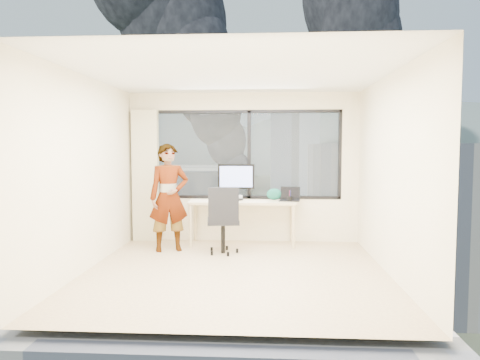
# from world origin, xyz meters

# --- Properties ---
(floor) EXTENTS (4.00, 4.00, 0.01)m
(floor) POSITION_xyz_m (0.00, 0.00, 0.00)
(floor) COLOR #D3BD89
(floor) RESTS_ON ground
(ceiling) EXTENTS (4.00, 4.00, 0.01)m
(ceiling) POSITION_xyz_m (0.00, 0.00, 2.60)
(ceiling) COLOR white
(ceiling) RESTS_ON ground
(wall_front) EXTENTS (4.00, 0.01, 2.60)m
(wall_front) POSITION_xyz_m (0.00, -2.00, 1.30)
(wall_front) COLOR beige
(wall_front) RESTS_ON ground
(wall_left) EXTENTS (0.01, 4.00, 2.60)m
(wall_left) POSITION_xyz_m (-2.00, 0.00, 1.30)
(wall_left) COLOR beige
(wall_left) RESTS_ON ground
(wall_right) EXTENTS (0.01, 4.00, 2.60)m
(wall_right) POSITION_xyz_m (2.00, 0.00, 1.30)
(wall_right) COLOR beige
(wall_right) RESTS_ON ground
(window_wall) EXTENTS (3.30, 0.16, 1.55)m
(window_wall) POSITION_xyz_m (0.05, 2.00, 1.52)
(window_wall) COLOR black
(window_wall) RESTS_ON ground
(curtain) EXTENTS (0.45, 0.14, 2.30)m
(curtain) POSITION_xyz_m (-1.72, 1.88, 1.15)
(curtain) COLOR beige
(curtain) RESTS_ON floor
(desk) EXTENTS (1.80, 0.60, 0.75)m
(desk) POSITION_xyz_m (0.00, 1.66, 0.38)
(desk) COLOR beige
(desk) RESTS_ON floor
(chair) EXTENTS (0.62, 0.62, 1.08)m
(chair) POSITION_xyz_m (-0.27, 1.02, 0.54)
(chair) COLOR black
(chair) RESTS_ON floor
(person) EXTENTS (0.73, 0.60, 1.71)m
(person) POSITION_xyz_m (-1.14, 1.14, 0.86)
(person) COLOR #2D2D33
(person) RESTS_ON floor
(monitor) EXTENTS (0.63, 0.14, 0.63)m
(monitor) POSITION_xyz_m (-0.11, 1.77, 1.06)
(monitor) COLOR black
(monitor) RESTS_ON desk
(game_console) EXTENTS (0.37, 0.33, 0.08)m
(game_console) POSITION_xyz_m (-0.19, 1.89, 0.79)
(game_console) COLOR white
(game_console) RESTS_ON desk
(laptop) EXTENTS (0.37, 0.39, 0.21)m
(laptop) POSITION_xyz_m (0.80, 1.68, 0.86)
(laptop) COLOR black
(laptop) RESTS_ON desk
(cellphone) EXTENTS (0.10, 0.05, 0.01)m
(cellphone) POSITION_xyz_m (0.66, 1.61, 0.76)
(cellphone) COLOR black
(cellphone) RESTS_ON desk
(pen_cup) EXTENTS (0.09, 0.09, 0.09)m
(pen_cup) POSITION_xyz_m (0.80, 1.61, 0.79)
(pen_cup) COLOR black
(pen_cup) RESTS_ON desk
(handbag) EXTENTS (0.28, 0.21, 0.20)m
(handbag) POSITION_xyz_m (0.54, 1.82, 0.85)
(handbag) COLOR #0D503F
(handbag) RESTS_ON desk
(exterior_ground) EXTENTS (400.00, 400.00, 0.04)m
(exterior_ground) POSITION_xyz_m (0.00, 120.00, -14.00)
(exterior_ground) COLOR #515B3D
(exterior_ground) RESTS_ON ground
(near_bldg_a) EXTENTS (16.00, 12.00, 14.00)m
(near_bldg_a) POSITION_xyz_m (-9.00, 30.00, -7.00)
(near_bldg_a) COLOR beige
(near_bldg_a) RESTS_ON exterior_ground
(near_bldg_b) EXTENTS (14.00, 13.00, 16.00)m
(near_bldg_b) POSITION_xyz_m (12.00, 38.00, -6.00)
(near_bldg_b) COLOR white
(near_bldg_b) RESTS_ON exterior_ground
(far_tower_a) EXTENTS (14.00, 14.00, 28.00)m
(far_tower_a) POSITION_xyz_m (-35.00, 95.00, 0.00)
(far_tower_a) COLOR silver
(far_tower_a) RESTS_ON exterior_ground
(far_tower_b) EXTENTS (13.00, 13.00, 30.00)m
(far_tower_b) POSITION_xyz_m (8.00, 120.00, 1.00)
(far_tower_b) COLOR silver
(far_tower_b) RESTS_ON exterior_ground
(far_tower_c) EXTENTS (15.00, 15.00, 26.00)m
(far_tower_c) POSITION_xyz_m (45.00, 140.00, -1.00)
(far_tower_c) COLOR silver
(far_tower_c) RESTS_ON exterior_ground
(far_tower_d) EXTENTS (16.00, 14.00, 22.00)m
(far_tower_d) POSITION_xyz_m (-60.00, 150.00, -3.00)
(far_tower_d) COLOR silver
(far_tower_d) RESTS_ON exterior_ground
(hill_a) EXTENTS (288.00, 216.00, 90.00)m
(hill_a) POSITION_xyz_m (-120.00, 320.00, -14.00)
(hill_a) COLOR slate
(hill_a) RESTS_ON exterior_ground
(hill_b) EXTENTS (300.00, 220.00, 96.00)m
(hill_b) POSITION_xyz_m (100.00, 320.00, -14.00)
(hill_b) COLOR slate
(hill_b) RESTS_ON exterior_ground
(tree_a) EXTENTS (7.00, 7.00, 8.00)m
(tree_a) POSITION_xyz_m (-16.00, 22.00, -10.00)
(tree_a) COLOR #1F531B
(tree_a) RESTS_ON exterior_ground
(tree_b) EXTENTS (7.60, 7.60, 9.00)m
(tree_b) POSITION_xyz_m (4.00, 18.00, -9.50)
(tree_b) COLOR #1F531B
(tree_b) RESTS_ON exterior_ground
(tree_c) EXTENTS (8.40, 8.40, 10.00)m
(tree_c) POSITION_xyz_m (22.00, 40.00, -9.00)
(tree_c) COLOR #1F531B
(tree_c) RESTS_ON exterior_ground
(smoke_plume_a) EXTENTS (40.00, 24.00, 90.00)m
(smoke_plume_a) POSITION_xyz_m (-10.00, 150.00, 39.00)
(smoke_plume_a) COLOR black
(smoke_plume_a) RESTS_ON exterior_ground
(smoke_plume_b) EXTENTS (30.00, 18.00, 70.00)m
(smoke_plume_b) POSITION_xyz_m (55.00, 170.00, 27.00)
(smoke_plume_b) COLOR black
(smoke_plume_b) RESTS_ON exterior_ground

